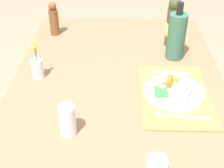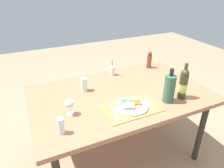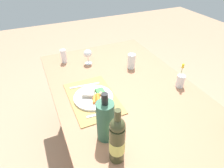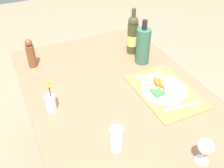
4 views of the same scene
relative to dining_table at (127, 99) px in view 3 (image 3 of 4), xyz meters
name	(u,v)px [view 3 (image 3 of 4)]	position (x,y,z in m)	size (l,w,h in m)	color
ground_plane	(124,155)	(0.00, 0.00, -0.69)	(8.00, 8.00, 0.00)	#A48163
dining_table	(127,99)	(0.00, 0.00, 0.00)	(1.59, 0.99, 0.75)	#9F6A4A
placemat	(93,98)	(-0.03, -0.25, 0.07)	(0.46, 0.30, 0.01)	olive
dinner_plate	(94,96)	(-0.03, -0.24, 0.09)	(0.26, 0.26, 0.04)	white
fork	(85,86)	(-0.18, -0.26, 0.08)	(0.01, 0.22, 0.01)	silver
knife	(101,114)	(0.14, -0.25, 0.08)	(0.01, 0.18, 0.01)	silver
wine_bottle	(117,141)	(0.45, -0.29, 0.20)	(0.07, 0.07, 0.32)	#3C3E23
cooler_bottle	(105,121)	(0.30, -0.29, 0.19)	(0.09, 0.09, 0.30)	#38654D
flower_vase	(181,81)	(0.10, 0.38, 0.12)	(0.06, 0.06, 0.19)	silver
salt_shaker	(64,56)	(-0.60, -0.31, 0.13)	(0.05, 0.05, 0.12)	white
wine_glass	(88,54)	(-0.50, -0.12, 0.16)	(0.07, 0.07, 0.13)	white
water_tumbler	(131,62)	(-0.28, 0.18, 0.12)	(0.06, 0.06, 0.13)	silver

